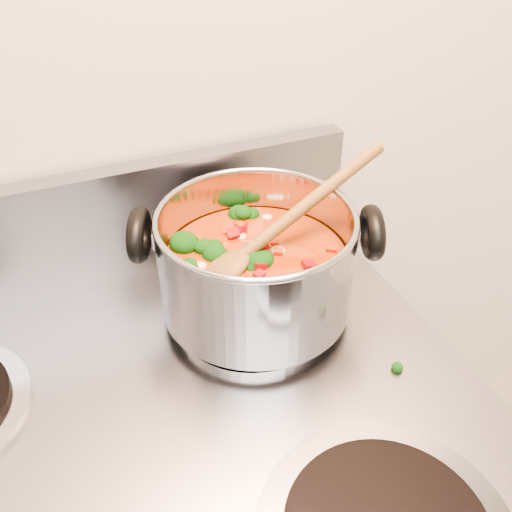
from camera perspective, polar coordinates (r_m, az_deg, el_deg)
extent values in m
cube|color=gray|center=(0.77, -17.72, 2.12)|extent=(0.77, 0.03, 0.16)
cylinder|color=#A5A5AD|center=(0.72, -0.38, -6.23)|extent=(0.19, 0.19, 0.01)
cylinder|color=black|center=(0.72, -0.39, -5.77)|extent=(0.15, 0.15, 0.01)
cylinder|color=#A2A2AA|center=(0.69, 0.00, -0.58)|extent=(0.23, 0.23, 0.13)
torus|color=#A2A2AA|center=(0.65, 0.00, 3.85)|extent=(0.24, 0.24, 0.01)
cylinder|color=#9D370E|center=(0.70, 0.00, -2.32)|extent=(0.22, 0.22, 0.07)
torus|color=black|center=(0.67, -11.59, 2.08)|extent=(0.05, 0.08, 0.08)
torus|color=black|center=(0.68, 11.52, 2.33)|extent=(0.05, 0.08, 0.08)
ellipsoid|color=black|center=(0.61, -2.52, -4.84)|extent=(0.04, 0.04, 0.03)
ellipsoid|color=black|center=(0.70, -7.34, 0.72)|extent=(0.04, 0.04, 0.03)
ellipsoid|color=black|center=(0.65, -6.18, -2.05)|extent=(0.04, 0.04, 0.03)
ellipsoid|color=black|center=(0.64, 5.45, -3.14)|extent=(0.04, 0.04, 0.03)
ellipsoid|color=black|center=(0.66, 4.56, -1.44)|extent=(0.04, 0.04, 0.03)
ellipsoid|color=black|center=(0.70, 0.90, 1.28)|extent=(0.04, 0.04, 0.03)
ellipsoid|color=black|center=(0.69, -2.28, 0.31)|extent=(0.04, 0.04, 0.03)
ellipsoid|color=black|center=(0.69, 1.47, 0.45)|extent=(0.04, 0.04, 0.03)
ellipsoid|color=#9C0519|center=(0.72, -2.55, 2.28)|extent=(0.01, 0.01, 0.01)
ellipsoid|color=#9C0519|center=(0.63, 5.54, -4.00)|extent=(0.01, 0.01, 0.01)
ellipsoid|color=#9C0519|center=(0.74, 0.81, 3.51)|extent=(0.01, 0.01, 0.01)
ellipsoid|color=#9C0519|center=(0.69, 2.21, 0.55)|extent=(0.01, 0.01, 0.01)
ellipsoid|color=#9C0519|center=(0.65, 6.86, -2.51)|extent=(0.01, 0.01, 0.01)
ellipsoid|color=#9C0519|center=(0.71, 0.96, 2.00)|extent=(0.01, 0.01, 0.01)
ellipsoid|color=#9C0519|center=(0.67, -6.51, -0.80)|extent=(0.01, 0.01, 0.01)
ellipsoid|color=#9C0519|center=(0.76, -1.90, 4.21)|extent=(0.01, 0.01, 0.01)
ellipsoid|color=#9C0519|center=(0.70, -7.75, 0.80)|extent=(0.01, 0.01, 0.01)
ellipsoid|color=#9C0519|center=(0.76, 0.66, 4.32)|extent=(0.01, 0.01, 0.01)
ellipsoid|color=#AE2A09|center=(0.65, -0.78, -2.17)|extent=(0.01, 0.01, 0.01)
ellipsoid|color=#AE2A09|center=(0.63, -0.75, -3.28)|extent=(0.01, 0.01, 0.01)
ellipsoid|color=#AE2A09|center=(0.68, 7.04, -0.16)|extent=(0.01, 0.01, 0.01)
ellipsoid|color=#AE2A09|center=(0.71, -5.75, 1.33)|extent=(0.01, 0.01, 0.01)
ellipsoid|color=#AE2A09|center=(0.62, -0.83, -4.51)|extent=(0.01, 0.01, 0.01)
ellipsoid|color=#AE2A09|center=(0.64, -1.37, -2.74)|extent=(0.01, 0.01, 0.01)
ellipsoid|color=#AE2A09|center=(0.72, 4.64, 2.38)|extent=(0.01, 0.01, 0.01)
ellipsoid|color=#AE2A09|center=(0.64, -5.27, -2.60)|extent=(0.01, 0.01, 0.01)
ellipsoid|color=beige|center=(0.68, -3.05, -0.36)|extent=(0.02, 0.02, 0.01)
ellipsoid|color=beige|center=(0.64, 6.57, -3.28)|extent=(0.02, 0.02, 0.01)
ellipsoid|color=beige|center=(0.74, 4.02, 3.50)|extent=(0.02, 0.02, 0.01)
ellipsoid|color=beige|center=(0.67, -4.01, -1.06)|extent=(0.02, 0.02, 0.01)
ellipsoid|color=beige|center=(0.65, 5.93, -1.99)|extent=(0.02, 0.02, 0.01)
ellipsoid|color=beige|center=(0.67, -5.92, -0.59)|extent=(0.02, 0.02, 0.01)
ellipsoid|color=beige|center=(0.70, -3.57, 0.89)|extent=(0.02, 0.02, 0.01)
ellipsoid|color=beige|center=(0.66, -1.46, -1.09)|extent=(0.02, 0.02, 0.01)
ellipsoid|color=beige|center=(0.67, 6.43, -0.77)|extent=(0.02, 0.02, 0.01)
ellipsoid|color=brown|center=(0.66, -3.18, -1.42)|extent=(0.08, 0.06, 0.04)
cylinder|color=brown|center=(0.69, 4.92, 5.01)|extent=(0.24, 0.07, 0.11)
ellipsoid|color=black|center=(0.65, 11.94, -13.74)|extent=(0.01, 0.01, 0.01)
ellipsoid|color=black|center=(0.83, -4.54, -0.13)|extent=(0.01, 0.01, 0.01)
ellipsoid|color=black|center=(0.73, -11.21, -6.82)|extent=(0.01, 0.01, 0.01)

